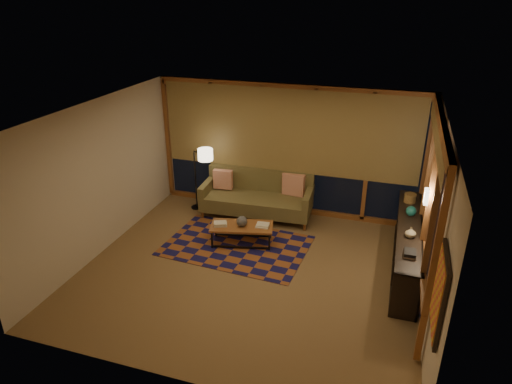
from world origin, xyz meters
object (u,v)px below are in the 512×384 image
(bookshelf, at_px, (407,245))
(floor_lamp, at_px, (195,177))
(sofa, at_px, (257,196))
(coffee_table, at_px, (242,234))

(bookshelf, bearing_deg, floor_lamp, 167.50)
(sofa, height_order, coffee_table, sofa)
(sofa, xyz_separation_m, floor_lamp, (-1.36, -0.02, 0.25))
(floor_lamp, relative_size, bookshelf, 0.46)
(sofa, xyz_separation_m, bookshelf, (2.99, -0.99, -0.08))
(coffee_table, distance_m, floor_lamp, 1.91)
(coffee_table, bearing_deg, bookshelf, -9.54)
(sofa, distance_m, coffee_table, 1.20)
(coffee_table, xyz_separation_m, floor_lamp, (-1.44, 1.15, 0.52))
(sofa, bearing_deg, bookshelf, -21.49)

